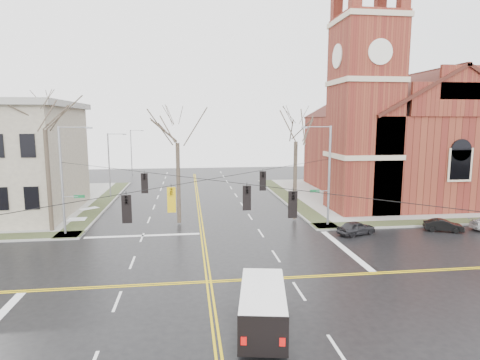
{
  "coord_description": "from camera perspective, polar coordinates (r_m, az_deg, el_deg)",
  "views": [
    {
      "loc": [
        -1.1,
        -22.93,
        9.53
      ],
      "look_at": [
        2.67,
        6.0,
        5.25
      ],
      "focal_mm": 30.0,
      "sensor_mm": 36.0,
      "label": 1
    }
  ],
  "objects": [
    {
      "name": "ground",
      "position": [
        24.85,
        -4.46,
        -14.23
      ],
      "size": [
        120.0,
        120.0,
        0.0
      ],
      "primitive_type": "plane",
      "color": "black",
      "rests_on": "ground"
    },
    {
      "name": "sidewalks",
      "position": [
        24.82,
        -4.46,
        -14.06
      ],
      "size": [
        80.0,
        80.0,
        0.17
      ],
      "color": "gray",
      "rests_on": "ground"
    },
    {
      "name": "road_markings",
      "position": [
        24.85,
        -4.46,
        -14.21
      ],
      "size": [
        100.0,
        100.0,
        0.01
      ],
      "color": "gold",
      "rests_on": "ground"
    },
    {
      "name": "church",
      "position": [
        54.28,
        21.18,
        6.63
      ],
      "size": [
        24.28,
        27.48,
        27.5
      ],
      "color": "maroon",
      "rests_on": "ground"
    },
    {
      "name": "signal_pole_ne",
      "position": [
        36.89,
        12.32,
        1.02
      ],
      "size": [
        2.75,
        0.22,
        9.0
      ],
      "color": "gray",
      "rests_on": "ground"
    },
    {
      "name": "signal_pole_nw",
      "position": [
        36.21,
        -23.76,
        0.37
      ],
      "size": [
        2.75,
        0.22,
        9.0
      ],
      "color": "gray",
      "rests_on": "ground"
    },
    {
      "name": "span_wires",
      "position": [
        23.19,
        -4.63,
        0.07
      ],
      "size": [
        23.02,
        23.02,
        0.03
      ],
      "color": "black",
      "rests_on": "ground"
    },
    {
      "name": "traffic_signals",
      "position": [
        22.66,
        -4.53,
        -2.05
      ],
      "size": [
        8.21,
        8.26,
        1.3
      ],
      "color": "black",
      "rests_on": "ground"
    },
    {
      "name": "streetlight_north_a",
      "position": [
        52.06,
        -17.98,
        2.35
      ],
      "size": [
        2.3,
        0.2,
        8.0
      ],
      "color": "gray",
      "rests_on": "ground"
    },
    {
      "name": "streetlight_north_b",
      "position": [
        71.75,
        -15.09,
        4.01
      ],
      "size": [
        2.3,
        0.2,
        8.0
      ],
      "color": "gray",
      "rests_on": "ground"
    },
    {
      "name": "cargo_van",
      "position": [
        19.39,
        3.25,
        -17.18
      ],
      "size": [
        2.95,
        5.52,
        1.99
      ],
      "rotation": [
        0.0,
        0.0,
        -0.18
      ],
      "color": "white",
      "rests_on": "ground"
    },
    {
      "name": "parked_car_a",
      "position": [
        35.6,
        16.19,
        -6.54
      ],
      "size": [
        3.71,
        2.48,
        1.17
      ],
      "primitive_type": "imported",
      "rotation": [
        0.0,
        0.0,
        1.92
      ],
      "color": "black",
      "rests_on": "ground"
    },
    {
      "name": "parked_car_b",
      "position": [
        39.43,
        26.95,
        -5.78
      ],
      "size": [
        3.38,
        2.25,
        1.05
      ],
      "primitive_type": "imported",
      "rotation": [
        0.0,
        0.0,
        1.18
      ],
      "color": "black",
      "rests_on": "ground"
    },
    {
      "name": "tree_nw_far",
      "position": [
        37.55,
        -26.04,
        7.31
      ],
      "size": [
        4.0,
        4.0,
        13.01
      ],
      "color": "#392E24",
      "rests_on": "ground"
    },
    {
      "name": "tree_nw_near",
      "position": [
        36.96,
        -8.9,
        6.0
      ],
      "size": [
        4.0,
        4.0,
        11.16
      ],
      "color": "#392E24",
      "rests_on": "ground"
    },
    {
      "name": "tree_ne",
      "position": [
        38.39,
        7.96,
        6.17
      ],
      "size": [
        4.0,
        4.0,
        11.23
      ],
      "color": "#392E24",
      "rests_on": "ground"
    }
  ]
}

